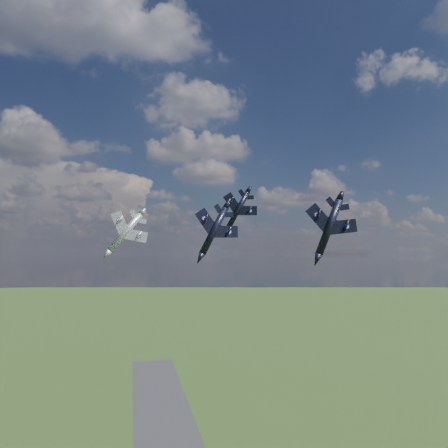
{
  "coord_description": "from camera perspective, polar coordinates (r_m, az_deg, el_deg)",
  "views": [
    {
      "loc": [
        -15.9,
        -74.55,
        76.92
      ],
      "look_at": [
        3.06,
        14.81,
        83.17
      ],
      "focal_mm": 35.0,
      "sensor_mm": 36.0,
      "label": 1
    }
  ],
  "objects": [
    {
      "name": "jet_high_navy",
      "position": [
        110.53,
        1.84,
        1.87
      ],
      "size": [
        13.34,
        16.1,
        7.34
      ],
      "primitive_type": null,
      "rotation": [
        0.0,
        0.5,
        -0.25
      ],
      "color": "black"
    },
    {
      "name": "jet_lead_navy",
      "position": [
        78.44,
        -1.31,
        -0.87
      ],
      "size": [
        9.84,
        13.18,
        6.61
      ],
      "primitive_type": null,
      "rotation": [
        0.0,
        0.48,
        0.03
      ],
      "color": "black"
    },
    {
      "name": "jet_right_navy",
      "position": [
        84.57,
        13.57,
        -0.39
      ],
      "size": [
        13.8,
        16.95,
        6.91
      ],
      "primitive_type": null,
      "rotation": [
        0.0,
        0.37,
        -0.18
      ],
      "color": "black"
    },
    {
      "name": "jet_left_silver",
      "position": [
        97.66,
        -12.78,
        -1.08
      ],
      "size": [
        10.21,
        14.47,
        8.65
      ],
      "primitive_type": null,
      "rotation": [
        0.0,
        0.68,
        -0.03
      ],
      "color": "#91959A"
    }
  ]
}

